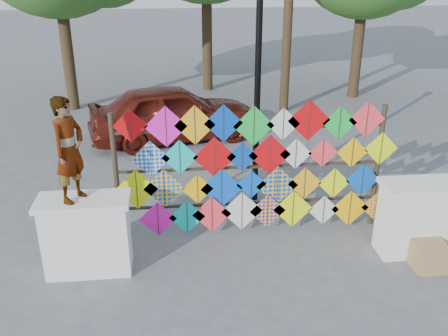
{
  "coord_description": "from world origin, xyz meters",
  "views": [
    {
      "loc": [
        -1.27,
        -7.05,
        4.68
      ],
      "look_at": [
        -0.48,
        0.6,
        1.34
      ],
      "focal_mm": 40.0,
      "sensor_mm": 36.0,
      "label": 1
    }
  ],
  "objects_px": {
    "kite_rack": "(253,170)",
    "lamppost": "(258,69)",
    "vendor_woman": "(69,150)",
    "sedan": "(173,113)"
  },
  "relations": [
    {
      "from": "vendor_woman",
      "to": "kite_rack",
      "type": "bearing_deg",
      "value": -43.16
    },
    {
      "from": "vendor_woman",
      "to": "sedan",
      "type": "xyz_separation_m",
      "value": [
        1.5,
        5.96,
        -1.32
      ]
    },
    {
      "from": "kite_rack",
      "to": "lamppost",
      "type": "relative_size",
      "value": 1.11
    },
    {
      "from": "kite_rack",
      "to": "vendor_woman",
      "type": "bearing_deg",
      "value": -162.04
    },
    {
      "from": "kite_rack",
      "to": "lamppost",
      "type": "distance_m",
      "value": 1.97
    },
    {
      "from": "kite_rack",
      "to": "sedan",
      "type": "relative_size",
      "value": 1.12
    },
    {
      "from": "kite_rack",
      "to": "lamppost",
      "type": "xyz_separation_m",
      "value": [
        0.25,
        1.28,
        1.47
      ]
    },
    {
      "from": "kite_rack",
      "to": "vendor_woman",
      "type": "height_order",
      "value": "vendor_woman"
    },
    {
      "from": "sedan",
      "to": "lamppost",
      "type": "xyz_separation_m",
      "value": [
        1.6,
        -3.76,
        1.94
      ]
    },
    {
      "from": "kite_rack",
      "to": "vendor_woman",
      "type": "distance_m",
      "value": 3.11
    }
  ]
}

